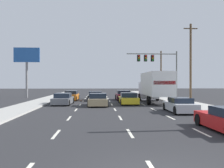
{
  "coord_description": "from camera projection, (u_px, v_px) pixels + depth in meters",
  "views": [
    {
      "loc": [
        -1.48,
        -5.71,
        2.35
      ],
      "look_at": [
        0.07,
        21.44,
        2.22
      ],
      "focal_mm": 39.05,
      "sensor_mm": 36.0,
      "label": 1
    }
  ],
  "objects": [
    {
      "name": "car_yellow",
      "position": [
        128.0,
        99.0,
        27.0
      ],
      "size": [
        2.05,
        4.59,
        1.27
      ],
      "color": "yellow",
      "rests_on": "ground_plane"
    },
    {
      "name": "car_tan",
      "position": [
        98.0,
        100.0,
        24.81
      ],
      "size": [
        2.01,
        4.33,
        1.29
      ],
      "color": "tan",
      "rests_on": "ground_plane"
    },
    {
      "name": "car_orange",
      "position": [
        71.0,
        96.0,
        32.62
      ],
      "size": [
        1.89,
        4.13,
        1.3
      ],
      "color": "orange",
      "rests_on": "ground_plane"
    },
    {
      "name": "sidewalk_right",
      "position": [
        190.0,
        104.0,
        26.25
      ],
      "size": [
        2.94,
        80.0,
        0.14
      ],
      "primitive_type": "cube",
      "color": "#B2AFA8",
      "rests_on": "ground_plane"
    },
    {
      "name": "car_gray",
      "position": [
        63.0,
        99.0,
        26.28
      ],
      "size": [
        2.0,
        4.51,
        1.24
      ],
      "color": "slate",
      "rests_on": "ground_plane"
    },
    {
      "name": "traffic_signal_mast",
      "position": [
        154.0,
        62.0,
        36.36
      ],
      "size": [
        7.67,
        0.69,
        7.11
      ],
      "color": "#595B56",
      "rests_on": "ground_plane"
    },
    {
      "name": "utility_pole_mid",
      "position": [
        191.0,
        61.0,
        31.35
      ],
      "size": [
        1.8,
        0.28,
        9.95
      ],
      "color": "brown",
      "rests_on": "ground_plane"
    },
    {
      "name": "ground_plane",
      "position": [
        110.0,
        101.0,
        30.76
      ],
      "size": [
        140.0,
        140.0,
        0.0
      ],
      "primitive_type": "plane",
      "color": "#2B2B2D"
    },
    {
      "name": "box_truck",
      "position": [
        155.0,
        85.0,
        28.2
      ],
      "size": [
        2.7,
        8.97,
        3.52
      ],
      "color": "white",
      "rests_on": "ground_plane"
    },
    {
      "name": "utility_pole_far",
      "position": [
        161.0,
        72.0,
        48.1
      ],
      "size": [
        1.8,
        0.28,
        8.66
      ],
      "color": "brown",
      "rests_on": "ground_plane"
    },
    {
      "name": "lane_markings",
      "position": [
        111.0,
        103.0,
        28.79
      ],
      "size": [
        6.94,
        57.0,
        0.01
      ],
      "color": "silver",
      "rests_on": "ground_plane"
    },
    {
      "name": "sidewalk_left",
      "position": [
        31.0,
        105.0,
        25.28
      ],
      "size": [
        2.94,
        80.0,
        0.14
      ],
      "primitive_type": "cube",
      "color": "#B2AFA8",
      "rests_on": "ground_plane"
    },
    {
      "name": "car_silver",
      "position": [
        180.0,
        105.0,
        19.39
      ],
      "size": [
        1.9,
        4.28,
        1.18
      ],
      "color": "#B7BABF",
      "rests_on": "ground_plane"
    },
    {
      "name": "car_maroon",
      "position": [
        123.0,
        96.0,
        33.11
      ],
      "size": [
        1.95,
        4.68,
        1.32
      ],
      "color": "maroon",
      "rests_on": "ground_plane"
    },
    {
      "name": "car_black",
      "position": [
        95.0,
        96.0,
        32.23
      ],
      "size": [
        1.96,
        4.45,
        1.22
      ],
      "color": "black",
      "rests_on": "ground_plane"
    },
    {
      "name": "roadside_billboard",
      "position": [
        27.0,
        62.0,
        38.6
      ],
      "size": [
        4.06,
        0.36,
        7.95
      ],
      "color": "slate",
      "rests_on": "ground_plane"
    }
  ]
}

